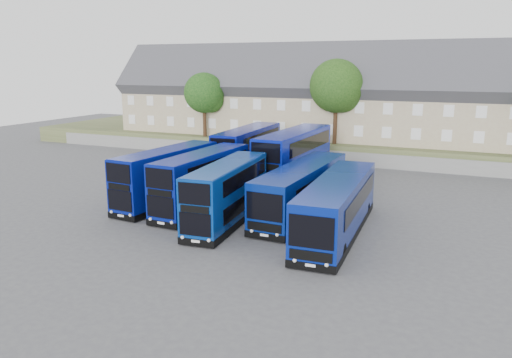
{
  "coord_description": "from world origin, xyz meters",
  "views": [
    {
      "loc": [
        15.8,
        -27.89,
        10.51
      ],
      "look_at": [
        1.35,
        5.33,
        2.2
      ],
      "focal_mm": 35.0,
      "sensor_mm": 36.0,
      "label": 1
    }
  ],
  "objects_px": {
    "tree_west": "(206,94)",
    "dd_front_left": "(167,177)",
    "coach_east_a": "(302,191)",
    "tree_mid": "(338,88)",
    "dd_front_mid": "(202,182)"
  },
  "relations": [
    {
      "from": "coach_east_a",
      "to": "dd_front_left",
      "type": "bearing_deg",
      "value": -170.18
    },
    {
      "from": "coach_east_a",
      "to": "tree_mid",
      "type": "height_order",
      "value": "tree_mid"
    },
    {
      "from": "tree_west",
      "to": "dd_front_left",
      "type": "bearing_deg",
      "value": -68.44
    },
    {
      "from": "coach_east_a",
      "to": "tree_west",
      "type": "relative_size",
      "value": 1.7
    },
    {
      "from": "dd_front_left",
      "to": "coach_east_a",
      "type": "relative_size",
      "value": 0.82
    },
    {
      "from": "dd_front_left",
      "to": "coach_east_a",
      "type": "bearing_deg",
      "value": 12.28
    },
    {
      "from": "tree_west",
      "to": "tree_mid",
      "type": "distance_m",
      "value": 16.04
    },
    {
      "from": "coach_east_a",
      "to": "tree_west",
      "type": "xyz_separation_m",
      "value": [
        -18.86,
        20.0,
        5.32
      ]
    },
    {
      "from": "tree_mid",
      "to": "dd_front_left",
      "type": "bearing_deg",
      "value": -109.01
    },
    {
      "from": "coach_east_a",
      "to": "tree_mid",
      "type": "distance_m",
      "value": 21.65
    },
    {
      "from": "dd_front_left",
      "to": "tree_west",
      "type": "xyz_separation_m",
      "value": [
        -8.46,
        21.4,
        5.0
      ]
    },
    {
      "from": "dd_front_mid",
      "to": "tree_west",
      "type": "bearing_deg",
      "value": 120.37
    },
    {
      "from": "coach_east_a",
      "to": "tree_mid",
      "type": "xyz_separation_m",
      "value": [
        -2.86,
        20.5,
        6.34
      ]
    },
    {
      "from": "dd_front_left",
      "to": "coach_east_a",
      "type": "xyz_separation_m",
      "value": [
        10.41,
        1.4,
        -0.33
      ]
    },
    {
      "from": "dd_front_mid",
      "to": "tree_west",
      "type": "height_order",
      "value": "tree_west"
    }
  ]
}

